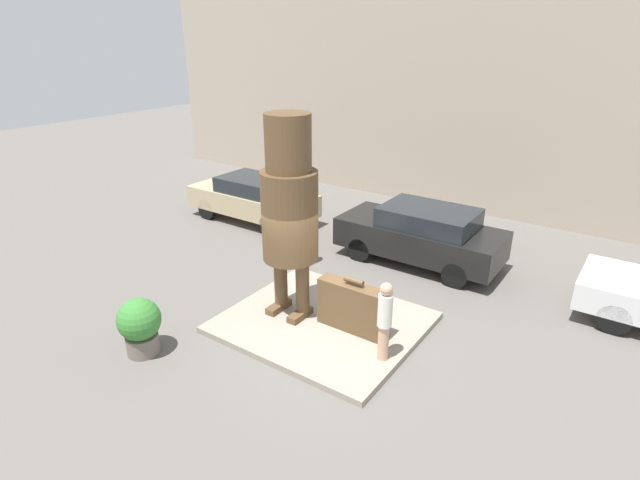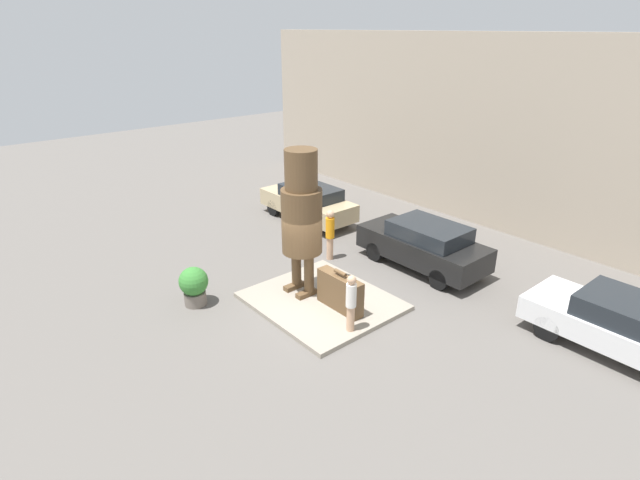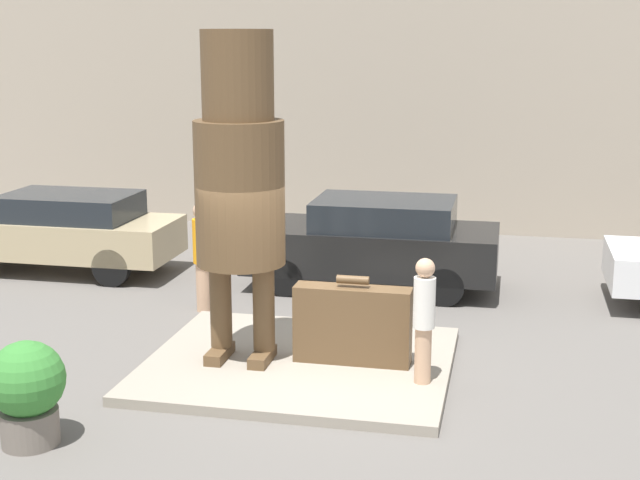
{
  "view_description": "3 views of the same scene",
  "coord_description": "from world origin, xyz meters",
  "px_view_note": "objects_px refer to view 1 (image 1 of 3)",
  "views": [
    {
      "loc": [
        5.25,
        -7.65,
        5.89
      ],
      "look_at": [
        -0.06,
        -0.02,
        2.0
      ],
      "focal_mm": 28.0,
      "sensor_mm": 36.0,
      "label": 1
    },
    {
      "loc": [
        9.69,
        -8.32,
        7.51
      ],
      "look_at": [
        -0.2,
        0.1,
        1.94
      ],
      "focal_mm": 28.0,
      "sensor_mm": 36.0,
      "label": 2
    },
    {
      "loc": [
        2.68,
        -11.04,
        4.38
      ],
      "look_at": [
        0.25,
        0.15,
        1.76
      ],
      "focal_mm": 50.0,
      "sensor_mm": 36.0,
      "label": 3
    }
  ],
  "objects_px": {
    "parked_car_black": "(421,234)",
    "worker_hivis": "(304,231)",
    "tourist": "(385,318)",
    "planter_pot": "(140,325)",
    "giant_suitcase": "(353,307)",
    "statue_figure": "(289,203)",
    "parked_car_tan": "(253,197)"
  },
  "relations": [
    {
      "from": "statue_figure",
      "to": "worker_hivis",
      "type": "bearing_deg",
      "value": 120.84
    },
    {
      "from": "tourist",
      "to": "worker_hivis",
      "type": "distance_m",
      "value": 4.68
    },
    {
      "from": "statue_figure",
      "to": "planter_pot",
      "type": "bearing_deg",
      "value": -120.19
    },
    {
      "from": "planter_pot",
      "to": "tourist",
      "type": "bearing_deg",
      "value": 30.36
    },
    {
      "from": "tourist",
      "to": "planter_pot",
      "type": "height_order",
      "value": "tourist"
    },
    {
      "from": "worker_hivis",
      "to": "giant_suitcase",
      "type": "bearing_deg",
      "value": -36.93
    },
    {
      "from": "parked_car_tan",
      "to": "giant_suitcase",
      "type": "bearing_deg",
      "value": 147.75
    },
    {
      "from": "parked_car_tan",
      "to": "worker_hivis",
      "type": "bearing_deg",
      "value": 152.06
    },
    {
      "from": "giant_suitcase",
      "to": "parked_car_black",
      "type": "height_order",
      "value": "parked_car_black"
    },
    {
      "from": "planter_pot",
      "to": "worker_hivis",
      "type": "height_order",
      "value": "worker_hivis"
    },
    {
      "from": "parked_car_tan",
      "to": "planter_pot",
      "type": "relative_size",
      "value": 3.75
    },
    {
      "from": "giant_suitcase",
      "to": "parked_car_black",
      "type": "distance_m",
      "value": 4.1
    },
    {
      "from": "tourist",
      "to": "worker_hivis",
      "type": "bearing_deg",
      "value": 145.17
    },
    {
      "from": "tourist",
      "to": "planter_pot",
      "type": "distance_m",
      "value": 4.72
    },
    {
      "from": "statue_figure",
      "to": "parked_car_tan",
      "type": "distance_m",
      "value": 6.6
    },
    {
      "from": "statue_figure",
      "to": "tourist",
      "type": "xyz_separation_m",
      "value": [
        2.46,
        -0.37,
        -1.66
      ]
    },
    {
      "from": "statue_figure",
      "to": "tourist",
      "type": "distance_m",
      "value": 2.99
    },
    {
      "from": "parked_car_black",
      "to": "planter_pot",
      "type": "height_order",
      "value": "parked_car_black"
    },
    {
      "from": "worker_hivis",
      "to": "statue_figure",
      "type": "bearing_deg",
      "value": -59.16
    },
    {
      "from": "statue_figure",
      "to": "parked_car_black",
      "type": "bearing_deg",
      "value": 75.12
    },
    {
      "from": "giant_suitcase",
      "to": "planter_pot",
      "type": "distance_m",
      "value": 4.23
    },
    {
      "from": "parked_car_tan",
      "to": "worker_hivis",
      "type": "distance_m",
      "value": 3.88
    },
    {
      "from": "parked_car_black",
      "to": "planter_pot",
      "type": "relative_size",
      "value": 3.73
    },
    {
      "from": "giant_suitcase",
      "to": "parked_car_tan",
      "type": "bearing_deg",
      "value": 147.75
    },
    {
      "from": "statue_figure",
      "to": "parked_car_tan",
      "type": "height_order",
      "value": "statue_figure"
    },
    {
      "from": "giant_suitcase",
      "to": "parked_car_black",
      "type": "relative_size",
      "value": 0.35
    },
    {
      "from": "parked_car_black",
      "to": "worker_hivis",
      "type": "distance_m",
      "value": 3.17
    },
    {
      "from": "statue_figure",
      "to": "parked_car_tan",
      "type": "bearing_deg",
      "value": 139.35
    },
    {
      "from": "parked_car_black",
      "to": "worker_hivis",
      "type": "xyz_separation_m",
      "value": [
        -2.51,
        -1.94,
        0.13
      ]
    },
    {
      "from": "statue_figure",
      "to": "tourist",
      "type": "height_order",
      "value": "statue_figure"
    },
    {
      "from": "tourist",
      "to": "parked_car_tan",
      "type": "relative_size",
      "value": 0.36
    },
    {
      "from": "planter_pot",
      "to": "worker_hivis",
      "type": "bearing_deg",
      "value": 87.52
    }
  ]
}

